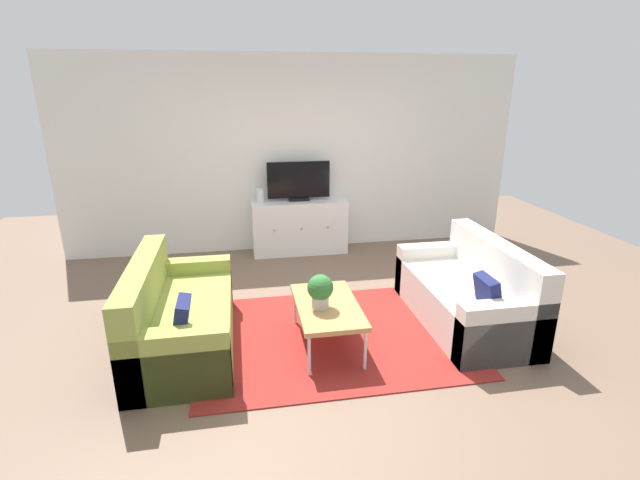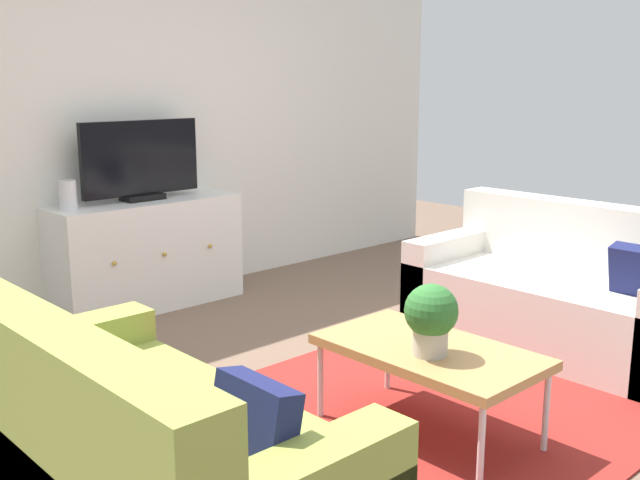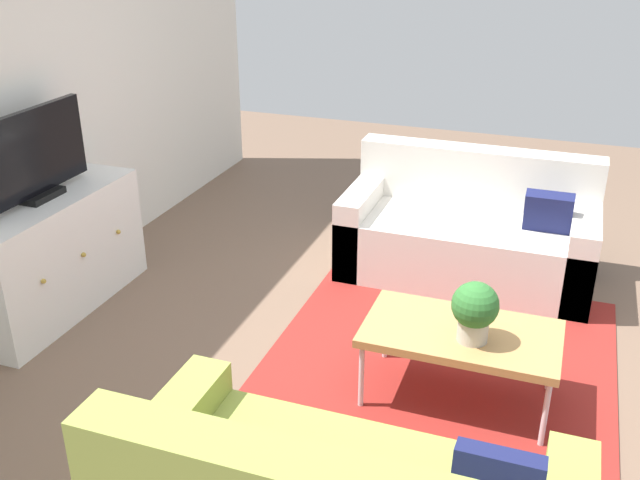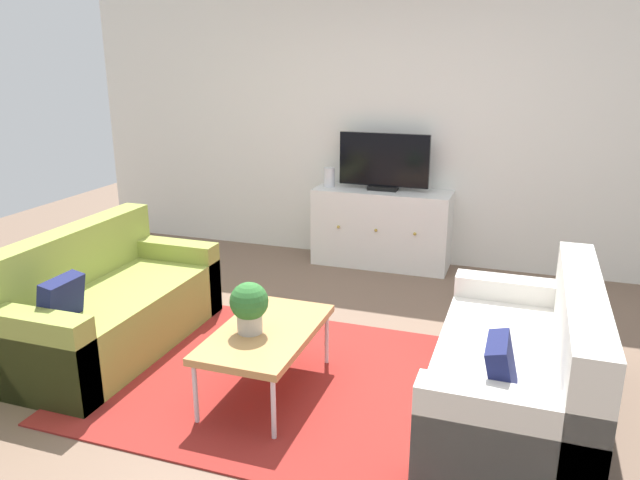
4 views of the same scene
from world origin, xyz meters
The scene contains 10 objects.
ground_plane centered at (0.00, 0.00, 0.00)m, with size 10.00×10.00×0.00m, color brown.
wall_back centered at (0.00, 2.55, 1.35)m, with size 6.40×0.12×2.70m, color silver.
area_rug centered at (0.00, -0.15, 0.01)m, with size 2.50×1.90×0.01m, color maroon.
couch_left_side centered at (-1.43, -0.10, 0.28)m, with size 0.84×1.67×0.84m.
couch_right_side centered at (1.43, -0.10, 0.28)m, with size 0.84×1.67×0.84m.
coffee_table centered at (-0.07, -0.30, 0.39)m, with size 0.55×0.98×0.42m.
potted_plant centered at (-0.15, -0.36, 0.59)m, with size 0.23×0.23×0.31m.
tv_console centered at (0.02, 2.27, 0.38)m, with size 1.32×0.47×0.75m.
flat_screen_tv centered at (0.02, 2.29, 1.02)m, with size 0.87×0.16×0.54m.
glass_vase centered at (-0.52, 2.27, 0.85)m, with size 0.11×0.11×0.19m, color silver.
Camera 1 is at (-0.81, -4.01, 2.29)m, focal length 26.11 mm.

